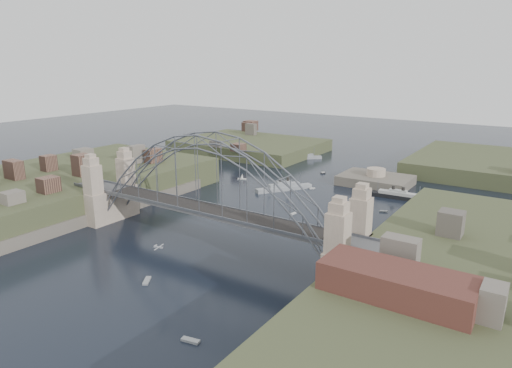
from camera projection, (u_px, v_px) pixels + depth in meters
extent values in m
plane|color=black|center=(210.00, 246.00, 97.81)|extent=(500.00, 500.00, 0.00)
cube|color=#525255|center=(209.00, 211.00, 95.74)|extent=(84.00, 6.00, 0.70)
cube|color=slate|center=(199.00, 213.00, 93.19)|extent=(84.00, 0.25, 0.50)
cube|color=slate|center=(218.00, 205.00, 98.01)|extent=(84.00, 0.25, 0.50)
cube|color=black|center=(209.00, 209.00, 95.60)|extent=(55.20, 5.20, 0.35)
cube|color=tan|center=(94.00, 190.00, 108.45)|extent=(3.40, 3.40, 17.70)
cube|color=tan|center=(126.00, 182.00, 116.47)|extent=(3.40, 3.40, 17.70)
cube|color=tan|center=(337.00, 248.00, 74.58)|extent=(3.40, 3.40, 17.70)
cube|color=tan|center=(360.00, 230.00, 82.60)|extent=(3.40, 3.40, 17.70)
cube|color=tan|center=(112.00, 204.00, 113.71)|extent=(4.08, 13.80, 8.00)
cube|color=tan|center=(347.00, 264.00, 79.85)|extent=(4.08, 13.80, 8.00)
cube|color=#3F4628|center=(51.00, 195.00, 128.48)|extent=(50.00, 90.00, 12.00)
cube|color=#5C5449|center=(103.00, 213.00, 116.64)|extent=(6.00, 70.00, 4.00)
cube|color=#5C5449|center=(368.00, 286.00, 78.47)|extent=(6.00, 70.00, 4.00)
cube|color=#3F4628|center=(250.00, 150.00, 203.49)|extent=(60.00, 45.00, 9.00)
cube|color=#5C5449|center=(375.00, 186.00, 147.67)|extent=(22.00, 16.00, 7.00)
cylinder|color=tan|center=(376.00, 172.00, 146.45)|extent=(6.00, 6.00, 2.40)
cube|color=#592D26|center=(396.00, 283.00, 60.34)|extent=(20.00, 8.00, 4.00)
cube|color=#93979C|center=(284.00, 189.00, 140.89)|extent=(12.26, 16.64, 1.63)
cube|color=#93979C|center=(284.00, 185.00, 140.58)|extent=(7.15, 9.43, 1.23)
cube|color=#93979C|center=(284.00, 182.00, 140.34)|extent=(3.68, 4.57, 0.82)
cylinder|color=black|center=(280.00, 181.00, 139.68)|extent=(0.88, 0.88, 1.63)
cylinder|color=black|center=(288.00, 180.00, 140.63)|extent=(0.88, 0.88, 1.63)
cylinder|color=slate|center=(268.00, 183.00, 138.18)|extent=(0.16, 0.16, 4.09)
cylinder|color=slate|center=(300.00, 179.00, 142.24)|extent=(0.16, 0.16, 4.09)
cube|color=#93979C|center=(303.00, 158.00, 186.78)|extent=(13.02, 11.93, 1.55)
cube|color=#93979C|center=(303.00, 155.00, 186.48)|extent=(7.44, 6.88, 1.16)
cube|color=#93979C|center=(303.00, 153.00, 186.25)|extent=(3.68, 3.46, 0.78)
cylinder|color=black|center=(300.00, 152.00, 185.93)|extent=(0.77, 0.77, 1.55)
cylinder|color=black|center=(306.00, 152.00, 186.22)|extent=(0.77, 0.77, 1.55)
cylinder|color=slate|center=(292.00, 152.00, 185.51)|extent=(0.16, 0.16, 3.88)
cylinder|color=slate|center=(314.00, 152.00, 186.74)|extent=(0.16, 0.16, 3.88)
cube|color=black|center=(398.00, 197.00, 132.42)|extent=(20.20, 3.65, 1.46)
cube|color=beige|center=(398.00, 194.00, 132.13)|extent=(11.14, 2.56, 1.10)
cube|color=beige|center=(398.00, 191.00, 131.92)|extent=(5.09, 1.73, 0.73)
cylinder|color=black|center=(393.00, 188.00, 132.46)|extent=(0.99, 0.99, 1.46)
cylinder|color=black|center=(403.00, 190.00, 131.05)|extent=(0.99, 0.99, 1.46)
cylinder|color=slate|center=(378.00, 187.00, 134.82)|extent=(0.15, 0.15, 3.65)
cylinder|color=slate|center=(420.00, 192.00, 128.78)|extent=(0.15, 0.15, 3.65)
cube|color=#BBBCC3|center=(159.00, 247.00, 77.04)|extent=(1.44, 0.57, 0.25)
cube|color=#BBBCC3|center=(159.00, 247.00, 77.03)|extent=(0.87, 2.81, 0.05)
cube|color=#BBBCC3|center=(155.00, 246.00, 77.25)|extent=(0.33, 0.89, 0.31)
cube|color=beige|center=(206.00, 210.00, 122.01)|extent=(2.94, 1.24, 0.45)
cube|color=beige|center=(293.00, 214.00, 118.59)|extent=(0.86, 2.00, 0.45)
cube|color=beige|center=(147.00, 281.00, 82.06)|extent=(2.49, 3.03, 0.45)
cube|color=beige|center=(383.00, 211.00, 120.45)|extent=(2.18, 1.51, 0.45)
cube|color=beige|center=(242.00, 179.00, 153.96)|extent=(3.22, 1.92, 0.45)
cylinder|color=slate|center=(242.00, 176.00, 153.69)|extent=(0.08, 0.08, 2.20)
cone|color=silver|center=(242.00, 176.00, 153.69)|extent=(1.49, 1.34, 1.92)
cube|color=beige|center=(312.00, 188.00, 142.47)|extent=(1.63, 1.67, 0.45)
cube|color=beige|center=(191.00, 341.00, 64.40)|extent=(2.88, 1.43, 0.45)
cube|color=beige|center=(323.00, 173.00, 161.96)|extent=(1.52, 1.76, 0.45)
cube|color=beige|center=(323.00, 172.00, 161.86)|extent=(1.03, 1.14, 0.40)
cylinder|color=black|center=(323.00, 171.00, 161.74)|extent=(0.16, 0.16, 0.70)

